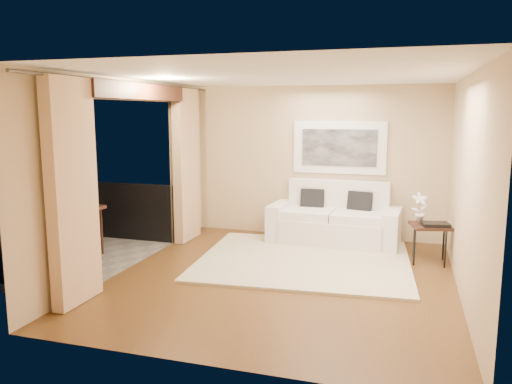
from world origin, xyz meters
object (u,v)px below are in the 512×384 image
at_px(orchid, 420,207).
at_px(bistro_table, 75,212).
at_px(balcony_chair_far, 54,219).
at_px(ice_bucket, 69,199).
at_px(side_table, 430,228).
at_px(sofa, 335,221).
at_px(balcony_chair_near, 72,220).

bearing_deg(orchid, bistro_table, -164.31).
distance_m(bistro_table, balcony_chair_far, 0.33).
bearing_deg(ice_bucket, side_table, 12.57).
relative_size(bistro_table, ice_bucket, 3.97).
xyz_separation_m(orchid, balcony_chair_far, (-5.37, -1.54, -0.20)).
bearing_deg(bistro_table, sofa, 29.03).
bearing_deg(balcony_chair_far, ice_bucket, -118.80).
relative_size(sofa, balcony_chair_near, 2.11).
height_order(side_table, ice_bucket, ice_bucket).
bearing_deg(sofa, bistro_table, -147.47).
relative_size(balcony_chair_near, ice_bucket, 5.29).
relative_size(side_table, bistro_table, 0.81).
relative_size(orchid, balcony_chair_far, 0.44).
bearing_deg(balcony_chair_near, side_table, 11.71).
distance_m(orchid, balcony_chair_far, 5.59).
bearing_deg(side_table, orchid, 140.78).
xyz_separation_m(sofa, balcony_chair_far, (-4.00, -2.18, 0.24)).
distance_m(side_table, ice_bucket, 5.54).
height_order(balcony_chair_near, ice_bucket, balcony_chair_near).
height_order(bistro_table, balcony_chair_far, balcony_chair_far).
xyz_separation_m(side_table, balcony_chair_far, (-5.52, -1.42, 0.09)).
bearing_deg(bistro_table, orchid, 15.69).
distance_m(sofa, bistro_table, 4.26).
height_order(orchid, bistro_table, orchid).
bearing_deg(balcony_chair_near, bistro_table, 88.34).
bearing_deg(balcony_chair_far, side_table, -162.94).
distance_m(side_table, balcony_chair_far, 5.70).
xyz_separation_m(sofa, bistro_table, (-3.71, -2.06, 0.34)).
distance_m(side_table, bistro_table, 5.40).
height_order(sofa, bistro_table, sofa).
height_order(sofa, side_table, sofa).
bearing_deg(balcony_chair_near, ice_bucket, 128.02).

